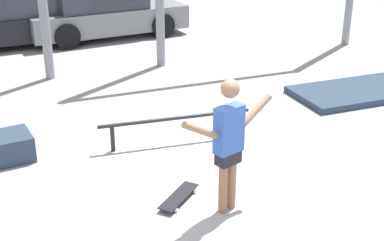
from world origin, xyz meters
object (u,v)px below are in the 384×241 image
grind_rail (176,122)px  parked_car_black (17,19)px  skateboarder (229,139)px  parked_car_grey (104,13)px  skateboard (179,196)px  manual_pad (367,90)px

grind_rail → parked_car_black: size_ratio=0.55×
parked_car_black → skateboarder: bearing=-85.8°
grind_rail → parked_car_grey: parked_car_grey is taller
skateboard → parked_car_grey: parked_car_grey is taller
skateboarder → grind_rail: bearing=69.1°
grind_rail → parked_car_black: bearing=103.0°
parked_car_grey → parked_car_black: bearing=169.7°
skateboard → manual_pad: size_ratio=0.23×
skateboard → grind_rail: bearing=29.5°
grind_rail → parked_car_grey: (0.60, 7.35, 0.30)m
skateboard → grind_rail: size_ratio=0.29×
skateboarder → skateboard: 1.14m
manual_pad → grind_rail: bearing=-170.3°
manual_pad → skateboarder: bearing=-147.5°
skateboarder → parked_car_grey: bearing=67.3°
skateboarder → skateboard: skateboarder is taller
skateboarder → parked_car_black: bearing=81.1°
skateboarder → manual_pad: 5.41m
grind_rail → skateboard: bearing=-109.0°
parked_car_grey → grind_rail: bearing=-100.5°
manual_pad → parked_car_grey: 7.65m
skateboard → parked_car_black: 9.31m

